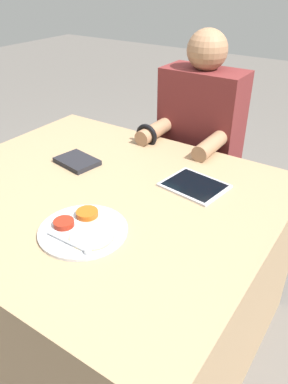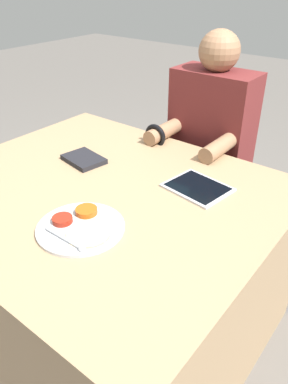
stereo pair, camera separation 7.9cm
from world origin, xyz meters
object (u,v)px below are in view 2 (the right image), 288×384
(person_diner, at_px, (208,162))
(red_notebook, at_px, (84,160))
(tablet_device, at_px, (198,187))
(thali_tray, at_px, (80,227))

(person_diner, bearing_deg, red_notebook, -114.01)
(tablet_device, height_order, person_diner, person_diner)
(thali_tray, distance_m, person_diner, 0.94)
(thali_tray, distance_m, tablet_device, 0.46)
(thali_tray, height_order, red_notebook, thali_tray)
(person_diner, bearing_deg, thali_tray, -85.92)
(tablet_device, xyz_separation_m, person_diner, (-0.22, 0.49, -0.16))
(red_notebook, bearing_deg, thali_tray, -45.16)
(thali_tray, bearing_deg, person_diner, 94.08)
(red_notebook, xyz_separation_m, tablet_device, (0.49, 0.10, -0.00))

